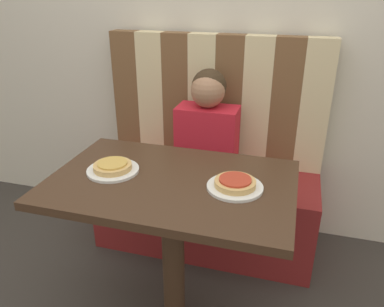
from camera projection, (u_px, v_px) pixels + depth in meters
The scene contains 9 objects.
wall_back at pixel (222, 18), 2.09m from camera, with size 7.00×0.05×2.60m.
booth_seat at pixel (206, 207), 2.27m from camera, with size 1.27×0.50×0.48m.
booth_backrest at pixel (216, 100), 2.19m from camera, with size 1.27×0.09×0.75m.
dining_table at pixel (172, 202), 1.57m from camera, with size 0.99×0.65×0.75m.
person at pixel (208, 123), 2.05m from camera, with size 0.33×0.21×0.59m.
plate_left at pixel (113, 170), 1.59m from camera, with size 0.22×0.22×0.01m.
plate_right at pixel (235, 187), 1.45m from camera, with size 0.22×0.22×0.01m.
pizza_left at pixel (113, 166), 1.58m from camera, with size 0.16×0.16×0.03m.
pizza_right at pixel (235, 182), 1.45m from camera, with size 0.16×0.16×0.03m.
Camera 1 is at (0.45, -1.27, 1.47)m, focal length 35.00 mm.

